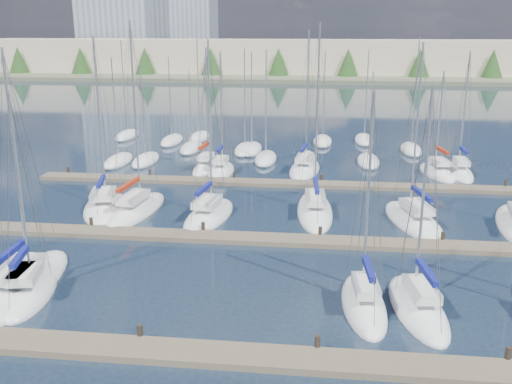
# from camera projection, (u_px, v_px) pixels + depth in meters

# --- Properties ---
(ground) EXTENTS (400.00, 400.00, 0.00)m
(ground) POSITION_uv_depth(u_px,v_px,m) (294.00, 127.00, 79.87)
(ground) COLOR #1E2C3D
(ground) RESTS_ON ground
(dock_near) EXTENTS (44.00, 1.93, 1.10)m
(dock_near) POSITION_uv_depth(u_px,v_px,m) (224.00, 355.00, 24.58)
(dock_near) COLOR #6B5E4C
(dock_near) RESTS_ON ground
(dock_mid) EXTENTS (44.00, 1.93, 1.10)m
(dock_mid) POSITION_uv_depth(u_px,v_px,m) (260.00, 239.00, 37.92)
(dock_mid) COLOR #6B5E4C
(dock_mid) RESTS_ON ground
(dock_far) EXTENTS (44.00, 1.93, 1.10)m
(dock_far) POSITION_uv_depth(u_px,v_px,m) (277.00, 183.00, 51.26)
(dock_far) COLOR #6B5E4C
(dock_far) RESTS_ON ground
(sailboat_b) EXTENTS (3.66, 10.15, 13.53)m
(sailboat_b) POSITION_uv_depth(u_px,v_px,m) (23.00, 285.00, 31.11)
(sailboat_b) COLOR white
(sailboat_b) RESTS_ON ground
(sailboat_n) EXTENTS (2.75, 6.99, 12.57)m
(sailboat_n) POSITION_uv_depth(u_px,v_px,m) (207.00, 167.00, 56.83)
(sailboat_n) COLOR white
(sailboat_n) RESTS_ON ground
(sailboat_c) EXTENTS (3.90, 7.07, 11.47)m
(sailboat_c) POSITION_uv_depth(u_px,v_px,m) (29.00, 292.00, 30.38)
(sailboat_c) COLOR white
(sailboat_c) RESTS_ON ground
(sailboat_r) EXTENTS (2.25, 7.38, 12.26)m
(sailboat_r) POSITION_uv_depth(u_px,v_px,m) (460.00, 172.00, 54.92)
(sailboat_r) COLOR white
(sailboat_r) RESTS_ON ground
(sailboat_p) EXTENTS (3.59, 8.63, 14.18)m
(sailboat_p) POSITION_uv_depth(u_px,v_px,m) (305.00, 169.00, 56.23)
(sailboat_p) COLOR white
(sailboat_p) RESTS_ON ground
(sailboat_e) EXTENTS (3.31, 7.63, 11.96)m
(sailboat_e) POSITION_uv_depth(u_px,v_px,m) (418.00, 307.00, 28.69)
(sailboat_e) COLOR white
(sailboat_e) RESTS_ON ground
(sailboat_k) EXTENTS (3.20, 10.00, 14.78)m
(sailboat_k) POSITION_uv_depth(u_px,v_px,m) (315.00, 210.00, 43.63)
(sailboat_k) COLOR white
(sailboat_k) RESTS_ON ground
(sailboat_d) EXTENTS (2.64, 7.06, 11.65)m
(sailboat_d) POSITION_uv_depth(u_px,v_px,m) (364.00, 304.00, 29.03)
(sailboat_d) COLOR white
(sailboat_d) RESTS_ON ground
(sailboat_h) EXTENTS (5.04, 8.76, 13.80)m
(sailboat_h) POSITION_uv_depth(u_px,v_px,m) (105.00, 207.00, 44.54)
(sailboat_h) COLOR white
(sailboat_h) RESTS_ON ground
(sailboat_o) EXTENTS (2.32, 6.35, 12.21)m
(sailboat_o) POSITION_uv_depth(u_px,v_px,m) (221.00, 171.00, 55.41)
(sailboat_o) COLOR white
(sailboat_o) RESTS_ON ground
(sailboat_l) EXTENTS (4.81, 9.37, 13.45)m
(sailboat_l) POSITION_uv_depth(u_px,v_px,m) (413.00, 220.00, 41.44)
(sailboat_l) COLOR white
(sailboat_l) RESTS_ON ground
(sailboat_j) EXTENTS (3.83, 8.41, 13.65)m
(sailboat_j) POSITION_uv_depth(u_px,v_px,m) (209.00, 215.00, 42.55)
(sailboat_j) COLOR white
(sailboat_j) RESTS_ON ground
(sailboat_q) EXTENTS (3.61, 7.33, 10.48)m
(sailboat_q) POSITION_uv_depth(u_px,v_px,m) (437.00, 173.00, 54.84)
(sailboat_q) COLOR white
(sailboat_q) RESTS_ON ground
(sailboat_i) EXTENTS (3.54, 9.46, 14.95)m
(sailboat_i) POSITION_uv_depth(u_px,v_px,m) (137.00, 210.00, 43.68)
(sailboat_i) COLOR white
(sailboat_i) RESTS_ON ground
(distant_boats) EXTENTS (36.93, 20.75, 13.30)m
(distant_boats) POSITION_uv_depth(u_px,v_px,m) (248.00, 149.00, 64.81)
(distant_boats) COLOR #9EA0A5
(distant_boats) RESTS_ON ground
(shoreline) EXTENTS (400.00, 60.00, 38.00)m
(shoreline) POSITION_uv_depth(u_px,v_px,m) (265.00, 48.00, 164.79)
(shoreline) COLOR #666B51
(shoreline) RESTS_ON ground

